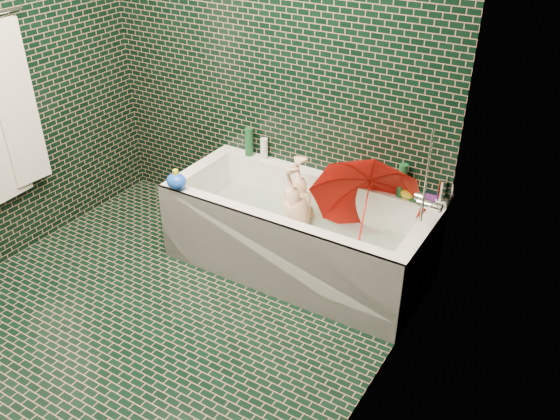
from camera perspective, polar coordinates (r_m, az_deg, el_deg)
The scene contains 19 objects.
floor at distance 3.64m, azimuth -12.85°, elevation -11.19°, with size 2.80×2.80×0.00m, color black.
wall_back at distance 3.99m, azimuth -0.98°, elevation 14.23°, with size 2.80×2.80×0.00m, color black.
wall_right at distance 2.28m, azimuth 7.95°, elevation 0.41°, with size 2.80×2.80×0.00m, color black.
bathtub at distance 3.92m, azimuth 1.67°, elevation -2.97°, with size 1.70×0.75×0.55m.
bath_mat at distance 3.96m, azimuth 1.78°, elevation -3.51°, with size 1.35×0.47×0.01m, color #4FCD29.
water at distance 3.88m, azimuth 1.82°, elevation -1.76°, with size 1.48×0.53×0.00m, color silver.
towel at distance 4.11m, azimuth -25.17°, elevation 8.55°, with size 0.08×0.44×1.12m.
faucet at distance 3.37m, azimuth 13.99°, elevation 1.09°, with size 0.18×0.19×0.55m.
child at distance 3.91m, azimuth 1.98°, elevation -1.35°, with size 0.32×0.21×0.88m, color #E7B890.
umbrella at distance 3.64m, azimuth 8.11°, elevation -0.25°, with size 0.68×0.68×0.60m, color red.
soap_bottle_a at distance 3.74m, azimuth 14.92°, elevation 0.20°, with size 0.10×0.10×0.25m, color white.
soap_bottle_b at distance 3.75m, azimuth 14.07°, elevation 0.42°, with size 0.08×0.08×0.17m, color #5B2078.
soap_bottle_c at distance 3.76m, azimuth 12.90°, elevation 0.66°, with size 0.12×0.12×0.15m, color #134522.
bottle_right_tall at distance 3.77m, azimuth 11.67°, elevation 2.82°, with size 0.06×0.06×0.22m, color #134522.
bottle_right_pump at distance 3.73m, azimuth 15.27°, elevation 1.58°, with size 0.05×0.05×0.17m, color silver.
bottle_left_tall at distance 4.23m, azimuth -3.00°, elevation 6.55°, with size 0.06×0.06×0.20m, color #134522.
bottle_left_short at distance 4.19m, azimuth -1.55°, elevation 5.93°, with size 0.05×0.05×0.15m, color white.
rubber_duck at distance 3.77m, azimuth 12.31°, elevation 1.64°, with size 0.12×0.09×0.10m.
bath_toy at distance 3.85m, azimuth -9.95°, elevation 2.76°, with size 0.17×0.15×0.13m.
Camera 1 is at (2.04, -1.83, 2.40)m, focal length 38.00 mm.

